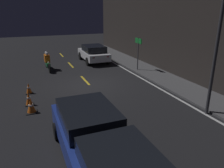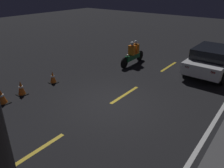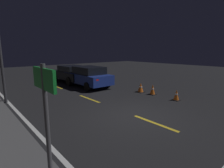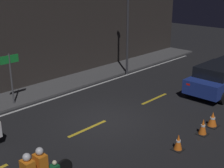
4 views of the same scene
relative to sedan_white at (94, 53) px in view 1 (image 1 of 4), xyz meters
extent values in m
plane|color=black|center=(5.94, -2.17, -0.78)|extent=(56.00, 56.00, 0.00)
cube|color=#4C4C4F|center=(5.94, 2.80, -0.73)|extent=(28.00, 2.12, 0.11)
cube|color=#2D2826|center=(5.94, 4.01, 2.92)|extent=(28.00, 0.30, 7.41)
cube|color=gold|center=(-4.06, -2.17, -0.78)|extent=(2.00, 0.14, 0.01)
cube|color=gold|center=(0.44, -2.17, -0.78)|extent=(2.00, 0.14, 0.01)
cube|color=gold|center=(4.94, -2.17, -0.78)|extent=(2.00, 0.14, 0.01)
cube|color=gold|center=(9.44, -2.17, -0.78)|extent=(2.00, 0.14, 0.01)
cube|color=gold|center=(13.94, -2.17, -0.78)|extent=(2.00, 0.14, 0.01)
cube|color=silver|center=(5.94, 1.49, -0.78)|extent=(25.20, 0.14, 0.01)
cube|color=silver|center=(-0.06, 0.00, -0.15)|extent=(4.10, 1.87, 0.59)
cube|color=black|center=(0.14, 0.00, 0.41)|extent=(2.26, 1.67, 0.52)
cube|color=red|center=(1.95, -0.61, 0.00)|extent=(0.06, 0.20, 0.10)
cube|color=red|center=(1.96, 0.58, 0.00)|extent=(0.06, 0.20, 0.10)
cylinder|color=black|center=(-1.33, -0.88, -0.44)|extent=(0.69, 0.19, 0.68)
cylinder|color=black|center=(-1.32, 0.91, -0.44)|extent=(0.69, 0.19, 0.68)
cylinder|color=black|center=(1.20, -0.91, -0.44)|extent=(0.69, 0.19, 0.68)
cylinder|color=black|center=(1.21, 0.89, -0.44)|extent=(0.69, 0.19, 0.68)
cube|color=navy|center=(12.44, -4.03, -0.13)|extent=(4.12, 1.83, 0.70)
cube|color=black|center=(12.23, -4.03, 0.49)|extent=(2.27, 1.64, 0.53)
cube|color=red|center=(10.41, -3.44, 0.05)|extent=(0.06, 0.20, 0.10)
cube|color=red|center=(10.41, -4.63, 0.05)|extent=(0.06, 0.20, 0.10)
cylinder|color=black|center=(13.72, -3.14, -0.48)|extent=(0.61, 0.18, 0.61)
cylinder|color=black|center=(11.16, -3.14, -0.48)|extent=(0.61, 0.18, 0.61)
cylinder|color=black|center=(11.16, -4.93, -0.48)|extent=(0.61, 0.18, 0.61)
cube|color=black|center=(14.73, -3.95, 0.43)|extent=(2.29, 1.64, 0.48)
cube|color=red|center=(12.90, -3.35, 0.04)|extent=(0.06, 0.20, 0.10)
cube|color=red|center=(12.89, -4.54, 0.04)|extent=(0.06, 0.20, 0.10)
cylinder|color=black|center=(13.66, -3.06, -0.43)|extent=(0.70, 0.18, 0.70)
cylinder|color=black|center=(2.24, -4.08, -0.47)|extent=(0.64, 0.09, 0.64)
cylinder|color=black|center=(0.49, -4.11, -0.47)|extent=(0.64, 0.11, 0.64)
cube|color=#14592D|center=(1.37, -4.10, -0.32)|extent=(1.34, 0.26, 0.30)
sphere|color=#F2EABF|center=(1.93, -4.09, -0.09)|extent=(0.14, 0.14, 0.14)
cube|color=orange|center=(1.47, -4.10, 0.11)|extent=(0.29, 0.37, 0.55)
sphere|color=silver|center=(1.47, -4.10, 0.49)|extent=(0.22, 0.22, 0.22)
cube|color=orange|center=(1.07, -4.10, 0.11)|extent=(0.29, 0.37, 0.55)
sphere|color=silver|center=(1.07, -4.10, 0.49)|extent=(0.22, 0.22, 0.22)
cube|color=black|center=(6.04, -5.66, -0.77)|extent=(0.38, 0.38, 0.03)
cone|color=orange|center=(6.04, -5.66, -0.47)|extent=(0.29, 0.29, 0.57)
cylinder|color=white|center=(6.04, -5.66, -0.44)|extent=(0.16, 0.16, 0.07)
cube|color=black|center=(7.68, -5.72, -0.77)|extent=(0.40, 0.40, 0.03)
cone|color=orange|center=(7.68, -5.72, -0.44)|extent=(0.31, 0.31, 0.62)
cylinder|color=white|center=(7.68, -5.72, -0.41)|extent=(0.17, 0.17, 0.07)
cube|color=black|center=(8.59, -5.66, -0.77)|extent=(0.50, 0.50, 0.03)
cone|color=orange|center=(8.59, -5.66, -0.46)|extent=(0.38, 0.38, 0.59)
cylinder|color=white|center=(8.59, -5.66, -0.43)|extent=(0.21, 0.21, 0.07)
cylinder|color=#4C4C51|center=(4.15, 2.14, 0.52)|extent=(0.08, 0.08, 2.40)
cube|color=#198C33|center=(4.15, 2.14, 1.47)|extent=(0.90, 0.05, 0.36)
cylinder|color=#333338|center=(11.66, 1.59, 1.97)|extent=(0.14, 0.14, 5.50)
camera|label=1|loc=(18.24, -5.65, 3.65)|focal=35.00mm
camera|label=2|loc=(11.97, 2.58, 3.61)|focal=35.00mm
camera|label=3|loc=(1.27, 3.13, 1.93)|focal=28.00mm
camera|label=4|loc=(-2.54, -10.62, 4.94)|focal=50.00mm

